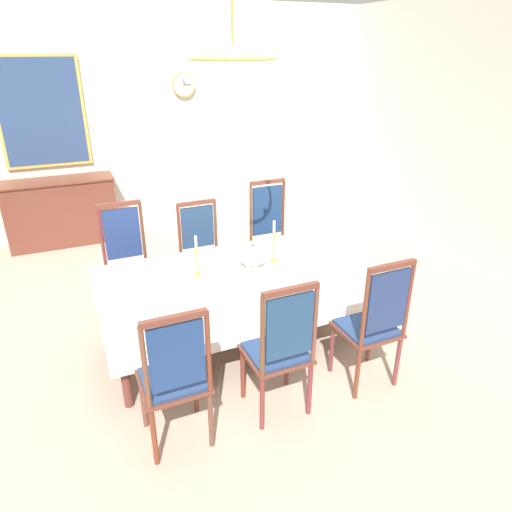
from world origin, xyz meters
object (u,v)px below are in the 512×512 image
object	(u,v)px
candlestick_east	(274,245)
sideboard	(62,212)
candlestick_west	(197,260)
chandelier	(233,57)
bowl_near_left	(221,251)
chair_south_b	(280,348)
bowl_far_left	(318,236)
framed_painting	(41,112)
chair_north_b	(202,253)
bowl_near_right	(334,270)
chair_north_c	(272,237)
mounted_clock	(184,85)
chair_south_c	(373,322)
chair_north_a	(128,263)
spoon_primary	(209,253)
chair_south_a	(175,376)
spoon_secondary	(342,268)
dining_table	(237,276)
soup_tureen	(253,255)

from	to	relation	value
candlestick_east	sideboard	xyz separation A→B (m)	(-1.65, 3.22, -0.48)
candlestick_west	chandelier	world-z (taller)	chandelier
bowl_near_left	chandelier	bearing A→B (deg)	-87.43
chair_south_b	bowl_far_left	bearing A→B (deg)	50.26
bowl_near_left	framed_painting	bearing A→B (deg)	113.00
chair_north_b	sideboard	distance (m)	2.65
bowl_near_right	candlestick_east	bearing A→B (deg)	133.20
chair_south_b	chair_north_c	world-z (taller)	chair_north_c
bowl_far_left	chandelier	bearing A→B (deg)	-161.85
mounted_clock	chair_south_c	bearing A→B (deg)	-87.49
candlestick_east	bowl_near_left	xyz separation A→B (m)	(-0.36, 0.37, -0.14)
chair_north_a	spoon_primary	xyz separation A→B (m)	(0.67, -0.52, 0.20)
spoon_primary	framed_painting	bearing A→B (deg)	125.02
chair_north_a	chandelier	distance (m)	2.21
bowl_near_right	framed_painting	bearing A→B (deg)	117.92
chair_south_a	spoon_secondary	distance (m)	1.71
chair_south_a	chair_north_a	size ratio (longest dim) A/B	0.94
bowl_near_left	bowl_near_right	xyz separation A→B (m)	(0.73, -0.76, 0.00)
chair_south_b	candlestick_west	world-z (taller)	candlestick_west
chair_south_a	spoon_secondary	bearing A→B (deg)	18.61
dining_table	chair_south_b	distance (m)	0.92
chair_south_a	chair_north_b	bearing A→B (deg)	67.35
chair_south_a	soup_tureen	size ratio (longest dim) A/B	4.46
chair_north_b	spoon_primary	distance (m)	0.57
spoon_primary	spoon_secondary	bearing A→B (deg)	-25.81
chandelier	chair_north_a	bearing A→B (deg)	130.86
candlestick_west	bowl_near_left	world-z (taller)	candlestick_west
spoon_primary	candlestick_west	bearing A→B (deg)	-106.88
chair_south_c	candlestick_east	world-z (taller)	candlestick_east
chair_south_b	mounted_clock	bearing A→B (deg)	82.15
chair_north_b	candlestick_west	xyz separation A→B (m)	(-0.31, -0.91, 0.36)
chair_south_a	chair_south_b	xyz separation A→B (m)	(0.76, -0.00, 0.01)
chair_north_b	dining_table	bearing A→B (deg)	92.02
spoon_secondary	chair_south_c	bearing A→B (deg)	-107.58
chair_south_c	chair_south_a	bearing A→B (deg)	179.91
candlestick_west	spoon_primary	world-z (taller)	candlestick_west
chair_north_b	spoon_primary	size ratio (longest dim) A/B	6.18
bowl_near_right	chandelier	size ratio (longest dim) A/B	0.23
chair_south_c	mounted_clock	world-z (taller)	mounted_clock
spoon_secondary	chandelier	xyz separation A→B (m)	(-0.82, 0.37, 1.65)
chair_south_c	soup_tureen	xyz separation A→B (m)	(-0.62, 0.91, 0.30)
chair_north_b	chandelier	bearing A→B (deg)	92.02
chair_north_a	bowl_near_left	size ratio (longest dim) A/B	7.75
chair_south_b	spoon_primary	xyz separation A→B (m)	(-0.08, 1.30, 0.22)
bowl_far_left	spoon_primary	xyz separation A→B (m)	(-1.11, 0.07, -0.01)
chair_north_b	chair_south_c	bearing A→B (deg)	113.66
chair_north_b	chair_south_a	bearing A→B (deg)	67.35
bowl_near_left	bowl_far_left	world-z (taller)	bowl_far_left
framed_painting	spoon_primary	bearing A→B (deg)	-68.40
bowl_near_left	spoon_primary	size ratio (longest dim) A/B	0.86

